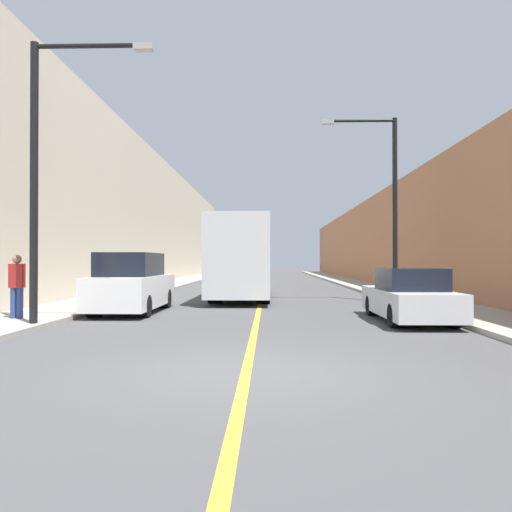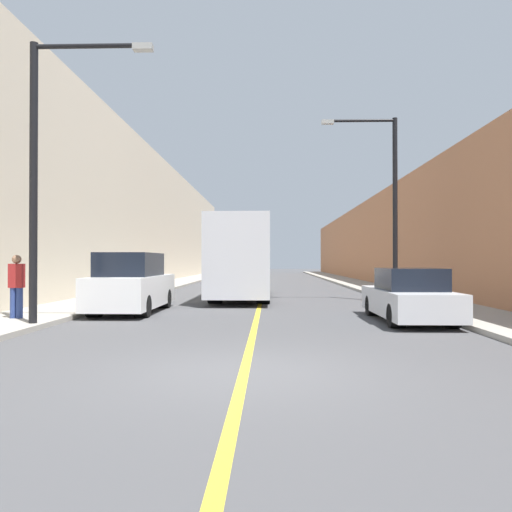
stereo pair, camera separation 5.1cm
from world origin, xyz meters
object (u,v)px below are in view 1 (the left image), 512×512
pedestrian (17,285)px  bus (243,257)px  parked_suv_left (132,285)px  street_lamp_right (388,194)px  car_right_near (409,297)px  street_lamp_left (47,159)px

pedestrian → bus: bearing=59.5°
parked_suv_left → pedestrian: (-2.36, -2.91, 0.13)m
bus → pedestrian: 11.27m
street_lamp_right → pedestrian: bearing=-148.3°
bus → car_right_near: bearing=-60.3°
pedestrian → street_lamp_right: bearing=31.7°
bus → street_lamp_left: 11.86m
bus → parked_suv_left: bearing=-116.2°
parked_suv_left → pedestrian: bearing=-129.1°
car_right_near → pedestrian: (-10.83, -0.70, 0.36)m
street_lamp_left → car_right_near: bearing=10.4°
bus → street_lamp_left: size_ratio=1.51×
parked_suv_left → street_lamp_left: bearing=-105.3°
parked_suv_left → pedestrian: size_ratio=2.84×
bus → car_right_near: bus is taller
street_lamp_left → street_lamp_right: size_ratio=0.95×
street_lamp_right → pedestrian: size_ratio=4.32×
bus → parked_suv_left: 7.61m
street_lamp_left → pedestrian: 3.64m
car_right_near → bus: bearing=119.7°
car_right_near → street_lamp_right: 7.68m
street_lamp_right → parked_suv_left: bearing=-155.1°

